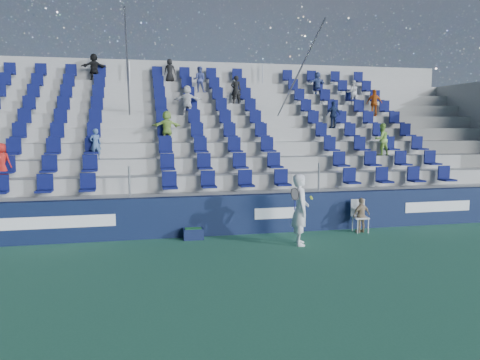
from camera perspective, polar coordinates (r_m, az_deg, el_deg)
ground at (r=11.42m, az=2.07°, el=-10.11°), size 70.00×70.00×0.00m
sponsor_wall at (r=14.27m, az=-1.08°, el=-4.26°), size 24.00×0.32×1.20m
grandstand at (r=19.07m, az=-4.12°, el=3.11°), size 24.00×8.17×6.63m
tennis_player at (r=13.04m, az=7.37°, el=-3.58°), size 0.71×0.81×1.98m
line_judge_chair at (r=15.10m, az=14.31°, el=-3.96°), size 0.49×0.50×1.01m
line_judge at (r=14.97m, az=14.57°, el=-4.18°), size 0.68×0.42×1.09m
ball_bin at (r=13.79m, az=-5.71°, el=-6.47°), size 0.59×0.39×0.33m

